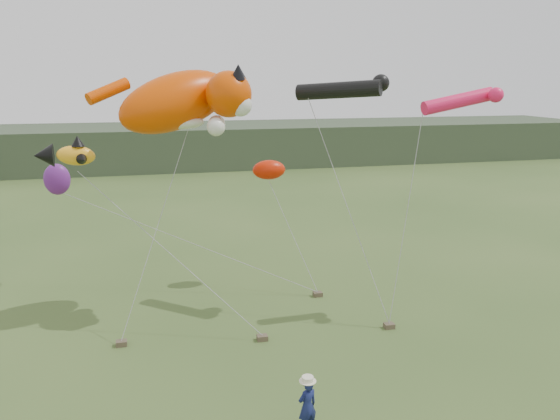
# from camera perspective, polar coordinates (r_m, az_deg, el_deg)

# --- Properties ---
(ground) EXTENTS (120.00, 120.00, 0.00)m
(ground) POSITION_cam_1_polar(r_m,az_deg,el_deg) (15.33, 0.46, -20.82)
(ground) COLOR #385123
(ground) RESTS_ON ground
(headland) EXTENTS (90.00, 13.00, 4.00)m
(headland) POSITION_cam_1_polar(r_m,az_deg,el_deg) (57.37, -13.44, 6.44)
(headland) COLOR #2D3D28
(headland) RESTS_ON ground
(festival_attendant) EXTENTS (0.61, 0.50, 1.46)m
(festival_attendant) POSITION_cam_1_polar(r_m,az_deg,el_deg) (14.43, 2.87, -19.79)
(festival_attendant) COLOR #151C4F
(festival_attendant) RESTS_ON ground
(sandbag_anchors) EXTENTS (13.30, 5.95, 0.18)m
(sandbag_anchors) POSITION_cam_1_polar(r_m,az_deg,el_deg) (19.13, -5.32, -13.11)
(sandbag_anchors) COLOR brown
(sandbag_anchors) RESTS_ON ground
(cat_kite) EXTENTS (5.80, 3.54, 3.08)m
(cat_kite) POSITION_cam_1_polar(r_m,az_deg,el_deg) (20.12, -9.68, 11.18)
(cat_kite) COLOR #DA4300
(cat_kite) RESTS_ON ground
(fish_kite) EXTENTS (2.15, 1.43, 1.10)m
(fish_kite) POSITION_cam_1_polar(r_m,az_deg,el_deg) (20.52, -21.62, 5.39)
(fish_kite) COLOR #FFAA1C
(fish_kite) RESTS_ON ground
(tube_kites) EXTENTS (6.74, 3.81, 1.42)m
(tube_kites) POSITION_cam_1_polar(r_m,az_deg,el_deg) (20.57, 11.27, 11.92)
(tube_kites) COLOR black
(tube_kites) RESTS_ON ground
(misc_kites) EXTENTS (9.93, 2.65, 1.44)m
(misc_kites) POSITION_cam_1_polar(r_m,az_deg,el_deg) (23.50, -12.65, 3.61)
(misc_kites) COLOR red
(misc_kites) RESTS_ON ground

